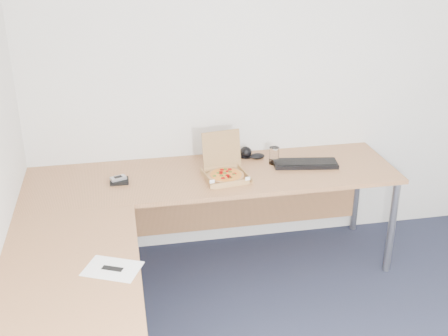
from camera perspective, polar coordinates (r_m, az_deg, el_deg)
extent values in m
cube|color=#AE7346|center=(3.82, -1.08, -0.78)|extent=(2.50, 0.70, 0.03)
cube|color=#AE7346|center=(2.83, -15.54, -11.41)|extent=(0.70, 1.50, 0.03)
cylinder|color=gray|center=(4.57, 13.26, -2.16)|extent=(0.05, 0.05, 0.70)
cube|color=#AF814A|center=(3.74, 0.21, -1.02)|extent=(0.27, 0.27, 0.01)
cube|color=#AF814A|center=(3.82, -0.24, 1.80)|extent=(0.27, 0.05, 0.27)
cylinder|color=tan|center=(3.74, 0.21, -0.84)|extent=(0.24, 0.24, 0.02)
cylinder|color=#BA3910|center=(3.73, 0.21, -0.67)|extent=(0.21, 0.21, 0.00)
cylinder|color=silver|center=(3.96, 5.07, 1.26)|extent=(0.07, 0.07, 0.12)
cube|color=black|center=(3.98, 8.23, 0.43)|extent=(0.46, 0.22, 0.03)
ellipsoid|color=black|center=(4.05, 3.37, 1.21)|extent=(0.11, 0.08, 0.04)
cube|color=black|center=(3.75, -10.53, -1.31)|extent=(0.12, 0.10, 0.02)
cube|color=#B2B5BA|center=(3.74, -10.64, -1.02)|extent=(0.11, 0.08, 0.02)
cube|color=white|center=(2.88, -11.21, -9.94)|extent=(0.32, 0.28, 0.00)
ellipsoid|color=black|center=(4.07, 2.21, 1.69)|extent=(0.10, 0.10, 0.08)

